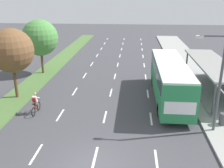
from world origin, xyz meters
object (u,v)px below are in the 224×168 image
at_px(bus, 170,77).
at_px(median_tree_third, 40,38).
at_px(median_tree_second, 11,51).
at_px(bus_shelter, 214,74).
at_px(streetlight, 218,77).
at_px(trash_bin, 223,119).
at_px(cyclist, 35,104).

relative_size(bus, median_tree_third, 1.84).
relative_size(median_tree_second, median_tree_third, 1.00).
distance_m(bus_shelter, streetlight, 7.97).
bearing_deg(streetlight, median_tree_second, 163.42).
bearing_deg(trash_bin, cyclist, 176.06).
bearing_deg(median_tree_third, trash_bin, -33.82).
bearing_deg(median_tree_third, median_tree_second, -88.37).
distance_m(bus_shelter, median_tree_second, 18.21).
height_order(cyclist, median_tree_second, median_tree_second).
distance_m(bus, cyclist, 11.47).
xyz_separation_m(bus, median_tree_second, (-13.55, -0.97, 2.27)).
xyz_separation_m(median_tree_second, trash_bin, (16.75, -3.85, -3.76)).
height_order(bus, median_tree_second, median_tree_second).
relative_size(median_tree_third, trash_bin, 7.22).
distance_m(cyclist, median_tree_second, 5.39).
bearing_deg(bus, median_tree_third, 154.59).
distance_m(median_tree_second, trash_bin, 17.60).
xyz_separation_m(cyclist, median_tree_third, (-3.05, 10.41, 3.43)).
height_order(median_tree_second, streetlight, streetlight).
bearing_deg(trash_bin, bus, 123.54).
height_order(bus_shelter, cyclist, bus_shelter).
bearing_deg(bus, bus_shelter, 22.43).
bearing_deg(bus_shelter, streetlight, -105.88).
bearing_deg(cyclist, median_tree_second, 134.40).
bearing_deg(trash_bin, median_tree_third, 146.18).
bearing_deg(bus_shelter, trash_bin, -99.30).
distance_m(bus_shelter, bus, 4.63).
bearing_deg(bus, cyclist, -160.15).
bearing_deg(median_tree_second, bus, 4.11).
distance_m(median_tree_third, streetlight, 20.07).
bearing_deg(median_tree_third, bus_shelter, -14.82).
bearing_deg(streetlight, bus_shelter, 74.12).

